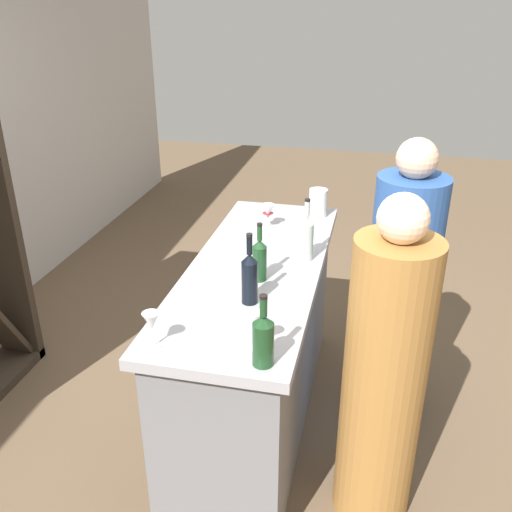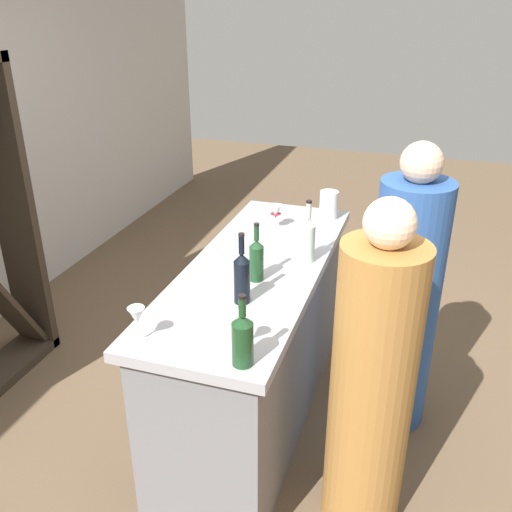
{
  "view_description": "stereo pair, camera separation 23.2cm",
  "coord_description": "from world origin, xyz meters",
  "px_view_note": "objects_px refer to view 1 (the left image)",
  "views": [
    {
      "loc": [
        -2.5,
        -0.57,
        2.23
      ],
      "look_at": [
        0.0,
        0.0,
        1.01
      ],
      "focal_mm": 39.58,
      "sensor_mm": 36.0,
      "label": 1
    },
    {
      "loc": [
        -2.44,
        -0.79,
        2.23
      ],
      "look_at": [
        0.0,
        0.0,
        1.01
      ],
      "focal_mm": 39.58,
      "sensor_mm": 36.0,
      "label": 2
    }
  ],
  "objects_px": {
    "wine_bottle_center_olive_green": "(260,259)",
    "person_left_guest": "(400,296)",
    "wine_glass_near_center": "(268,212)",
    "wine_glass_near_right": "(151,323)",
    "water_pitcher": "(318,203)",
    "person_center_guest": "(384,381)",
    "wine_bottle_leftmost_olive_green": "(263,339)",
    "wine_glass_near_left": "(257,323)",
    "wine_bottle_second_right_clear_pale": "(306,237)",
    "wine_bottle_second_left_near_black": "(250,277)"
  },
  "relations": [
    {
      "from": "person_center_guest",
      "to": "wine_glass_near_center",
      "type": "bearing_deg",
      "value": -33.52
    },
    {
      "from": "wine_bottle_second_right_clear_pale",
      "to": "water_pitcher",
      "type": "distance_m",
      "value": 0.63
    },
    {
      "from": "water_pitcher",
      "to": "person_left_guest",
      "type": "distance_m",
      "value": 0.79
    },
    {
      "from": "wine_bottle_second_right_clear_pale",
      "to": "person_center_guest",
      "type": "xyz_separation_m",
      "value": [
        -0.62,
        -0.44,
        -0.36
      ]
    },
    {
      "from": "wine_bottle_center_olive_green",
      "to": "wine_glass_near_right",
      "type": "xyz_separation_m",
      "value": [
        -0.64,
        0.28,
        -0.0
      ]
    },
    {
      "from": "wine_bottle_second_right_clear_pale",
      "to": "wine_bottle_leftmost_olive_green",
      "type": "bearing_deg",
      "value": 178.57
    },
    {
      "from": "wine_bottle_second_left_near_black",
      "to": "wine_glass_near_right",
      "type": "height_order",
      "value": "wine_bottle_second_left_near_black"
    },
    {
      "from": "wine_bottle_center_olive_green",
      "to": "person_center_guest",
      "type": "xyz_separation_m",
      "value": [
        -0.34,
        -0.62,
        -0.35
      ]
    },
    {
      "from": "person_center_guest",
      "to": "wine_bottle_second_left_near_black",
      "type": "bearing_deg",
      "value": 9.7
    },
    {
      "from": "wine_bottle_center_olive_green",
      "to": "person_left_guest",
      "type": "xyz_separation_m",
      "value": [
        0.39,
        -0.69,
        -0.34
      ]
    },
    {
      "from": "wine_bottle_leftmost_olive_green",
      "to": "wine_glass_near_right",
      "type": "height_order",
      "value": "wine_bottle_leftmost_olive_green"
    },
    {
      "from": "wine_bottle_leftmost_olive_green",
      "to": "person_center_guest",
      "type": "distance_m",
      "value": 0.66
    },
    {
      "from": "wine_glass_near_center",
      "to": "wine_glass_near_right",
      "type": "height_order",
      "value": "wine_glass_near_right"
    },
    {
      "from": "wine_bottle_second_left_near_black",
      "to": "wine_glass_near_left",
      "type": "height_order",
      "value": "wine_bottle_second_left_near_black"
    },
    {
      "from": "wine_bottle_leftmost_olive_green",
      "to": "wine_bottle_second_left_near_black",
      "type": "xyz_separation_m",
      "value": [
        0.43,
        0.15,
        0.02
      ]
    },
    {
      "from": "wine_glass_near_center",
      "to": "person_left_guest",
      "type": "height_order",
      "value": "person_left_guest"
    },
    {
      "from": "wine_bottle_leftmost_olive_green",
      "to": "wine_glass_near_center",
      "type": "bearing_deg",
      "value": 10.9
    },
    {
      "from": "wine_bottle_leftmost_olive_green",
      "to": "wine_bottle_second_left_near_black",
      "type": "relative_size",
      "value": 0.88
    },
    {
      "from": "wine_bottle_second_right_clear_pale",
      "to": "wine_glass_near_center",
      "type": "height_order",
      "value": "wine_bottle_second_right_clear_pale"
    },
    {
      "from": "water_pitcher",
      "to": "wine_bottle_leftmost_olive_green",
      "type": "bearing_deg",
      "value": 179.68
    },
    {
      "from": "wine_bottle_leftmost_olive_green",
      "to": "wine_glass_near_left",
      "type": "bearing_deg",
      "value": 24.8
    },
    {
      "from": "water_pitcher",
      "to": "person_center_guest",
      "type": "bearing_deg",
      "value": -160.21
    },
    {
      "from": "wine_bottle_second_left_near_black",
      "to": "wine_glass_near_center",
      "type": "bearing_deg",
      "value": 6.4
    },
    {
      "from": "wine_bottle_second_left_near_black",
      "to": "wine_glass_near_left",
      "type": "relative_size",
      "value": 2.04
    },
    {
      "from": "wine_bottle_leftmost_olive_green",
      "to": "wine_bottle_second_right_clear_pale",
      "type": "height_order",
      "value": "wine_bottle_second_right_clear_pale"
    },
    {
      "from": "wine_bottle_second_left_near_black",
      "to": "water_pitcher",
      "type": "distance_m",
      "value": 1.14
    },
    {
      "from": "person_left_guest",
      "to": "person_center_guest",
      "type": "height_order",
      "value": "person_left_guest"
    },
    {
      "from": "wine_bottle_center_olive_green",
      "to": "person_left_guest",
      "type": "bearing_deg",
      "value": -60.17
    },
    {
      "from": "wine_bottle_second_left_near_black",
      "to": "wine_glass_near_center",
      "type": "relative_size",
      "value": 2.36
    },
    {
      "from": "person_left_guest",
      "to": "wine_bottle_leftmost_olive_green",
      "type": "bearing_deg",
      "value": 63.45
    },
    {
      "from": "wine_bottle_second_right_clear_pale",
      "to": "water_pitcher",
      "type": "height_order",
      "value": "wine_bottle_second_right_clear_pale"
    },
    {
      "from": "wine_bottle_second_right_clear_pale",
      "to": "wine_glass_near_right",
      "type": "bearing_deg",
      "value": 153.09
    },
    {
      "from": "wine_bottle_leftmost_olive_green",
      "to": "person_left_guest",
      "type": "distance_m",
      "value": 1.22
    },
    {
      "from": "wine_glass_near_center",
      "to": "wine_glass_near_right",
      "type": "xyz_separation_m",
      "value": [
        -1.3,
        0.19,
        0.01
      ]
    },
    {
      "from": "water_pitcher",
      "to": "person_center_guest",
      "type": "height_order",
      "value": "person_center_guest"
    },
    {
      "from": "wine_glass_near_center",
      "to": "person_left_guest",
      "type": "distance_m",
      "value": 0.88
    },
    {
      "from": "wine_bottle_leftmost_olive_green",
      "to": "person_center_guest",
      "type": "xyz_separation_m",
      "value": [
        0.31,
        -0.46,
        -0.35
      ]
    },
    {
      "from": "wine_glass_near_center",
      "to": "person_left_guest",
      "type": "xyz_separation_m",
      "value": [
        -0.26,
        -0.78,
        -0.32
      ]
    },
    {
      "from": "wine_bottle_leftmost_olive_green",
      "to": "wine_bottle_second_left_near_black",
      "type": "height_order",
      "value": "wine_bottle_second_left_near_black"
    },
    {
      "from": "wine_bottle_second_left_near_black",
      "to": "wine_bottle_center_olive_green",
      "type": "relative_size",
      "value": 1.14
    },
    {
      "from": "wine_bottle_second_left_near_black",
      "to": "water_pitcher",
      "type": "bearing_deg",
      "value": -8.22
    },
    {
      "from": "wine_glass_near_right",
      "to": "person_center_guest",
      "type": "height_order",
      "value": "person_center_guest"
    },
    {
      "from": "wine_bottle_leftmost_olive_green",
      "to": "person_left_guest",
      "type": "height_order",
      "value": "person_left_guest"
    },
    {
      "from": "water_pitcher",
      "to": "person_left_guest",
      "type": "bearing_deg",
      "value": -134.75
    },
    {
      "from": "wine_bottle_second_left_near_black",
      "to": "wine_glass_near_center",
      "type": "distance_m",
      "value": 0.88
    },
    {
      "from": "wine_bottle_center_olive_green",
      "to": "wine_glass_near_center",
      "type": "relative_size",
      "value": 2.07
    },
    {
      "from": "wine_glass_near_left",
      "to": "wine_glass_near_right",
      "type": "xyz_separation_m",
      "value": [
        -0.08,
        0.4,
        -0.01
      ]
    },
    {
      "from": "wine_glass_near_right",
      "to": "person_left_guest",
      "type": "xyz_separation_m",
      "value": [
        1.03,
        -0.97,
        -0.33
      ]
    },
    {
      "from": "wine_glass_near_left",
      "to": "wine_glass_near_center",
      "type": "height_order",
      "value": "wine_glass_near_left"
    },
    {
      "from": "wine_glass_near_left",
      "to": "person_center_guest",
      "type": "xyz_separation_m",
      "value": [
        0.22,
        -0.5,
        -0.35
      ]
    }
  ]
}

